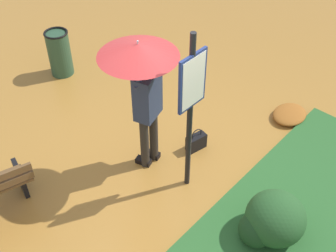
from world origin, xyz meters
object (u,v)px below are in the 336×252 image
Objects in this scene: handbag at (196,142)px; trash_bin at (59,53)px; info_sign_post at (191,99)px; person_with_umbrella at (142,74)px.

trash_bin reaches higher than handbag.
info_sign_post is at bearing 81.66° from trash_bin.
handbag is at bearing 157.00° from person_with_umbrella.
person_with_umbrella is 0.89× the size of info_sign_post.
info_sign_post is at bearing 29.86° from handbag.
handbag is (-0.73, 0.31, -1.42)m from person_with_umbrella.
info_sign_post is 6.22× the size of handbag.
trash_bin is at bearing -98.34° from info_sign_post.
info_sign_post reaches higher than trash_bin.
person_with_umbrella is at bearing 77.13° from trash_bin.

